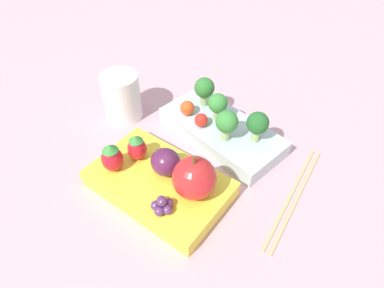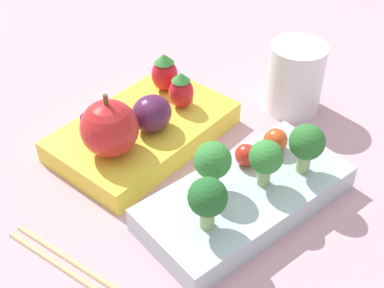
{
  "view_description": "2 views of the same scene",
  "coord_description": "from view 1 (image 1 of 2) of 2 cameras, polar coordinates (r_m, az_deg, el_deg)",
  "views": [
    {
      "loc": [
        0.24,
        -0.29,
        0.4
      ],
      "look_at": [
        -0.0,
        -0.01,
        0.04
      ],
      "focal_mm": 32.0,
      "sensor_mm": 36.0,
      "label": 1
    },
    {
      "loc": [
        0.3,
        0.29,
        0.39
      ],
      "look_at": [
        -0.0,
        -0.01,
        0.04
      ],
      "focal_mm": 50.0,
      "sensor_mm": 36.0,
      "label": 2
    }
  ],
  "objects": [
    {
      "name": "ground_plane",
      "position": [
        0.55,
        0.53,
        -2.52
      ],
      "size": [
        4.0,
        4.0,
        0.0
      ],
      "primitive_type": "plane",
      "color": "#C6939E"
    },
    {
      "name": "bento_box_savoury",
      "position": [
        0.58,
        4.59,
        2.36
      ],
      "size": [
        0.22,
        0.12,
        0.03
      ],
      "color": "silver",
      "rests_on": "ground_plane"
    },
    {
      "name": "bento_box_fruit",
      "position": [
        0.5,
        -5.35,
        -6.65
      ],
      "size": [
        0.21,
        0.14,
        0.03
      ],
      "color": "yellow",
      "rests_on": "ground_plane"
    },
    {
      "name": "broccoli_floret_0",
      "position": [
        0.59,
        2.08,
        9.2
      ],
      "size": [
        0.04,
        0.04,
        0.05
      ],
      "color": "#93B770",
      "rests_on": "bento_box_savoury"
    },
    {
      "name": "broccoli_floret_1",
      "position": [
        0.53,
        5.81,
        3.57
      ],
      "size": [
        0.04,
        0.04,
        0.05
      ],
      "color": "#93B770",
      "rests_on": "bento_box_savoury"
    },
    {
      "name": "broccoli_floret_2",
      "position": [
        0.53,
        10.88,
        3.3
      ],
      "size": [
        0.03,
        0.03,
        0.05
      ],
      "color": "#93B770",
      "rests_on": "bento_box_savoury"
    },
    {
      "name": "broccoli_floret_3",
      "position": [
        0.56,
        4.34,
        6.65
      ],
      "size": [
        0.03,
        0.03,
        0.05
      ],
      "color": "#93B770",
      "rests_on": "bento_box_savoury"
    },
    {
      "name": "cherry_tomato_0",
      "position": [
        0.58,
        -0.8,
        6.03
      ],
      "size": [
        0.03,
        0.03,
        0.03
      ],
      "color": "#DB4C1E",
      "rests_on": "bento_box_savoury"
    },
    {
      "name": "cherry_tomato_1",
      "position": [
        0.56,
        1.54,
        4.0
      ],
      "size": [
        0.02,
        0.02,
        0.02
      ],
      "color": "red",
      "rests_on": "bento_box_savoury"
    },
    {
      "name": "apple",
      "position": [
        0.45,
        0.37,
        -5.67
      ],
      "size": [
        0.06,
        0.06,
        0.07
      ],
      "color": "red",
      "rests_on": "bento_box_fruit"
    },
    {
      "name": "strawberry_0",
      "position": [
        0.51,
        -9.18,
        -0.55
      ],
      "size": [
        0.03,
        0.03,
        0.04
      ],
      "color": "red",
      "rests_on": "bento_box_fruit"
    },
    {
      "name": "strawberry_1",
      "position": [
        0.5,
        -13.2,
        -2.19
      ],
      "size": [
        0.03,
        0.03,
        0.05
      ],
      "color": "red",
      "rests_on": "bento_box_fruit"
    },
    {
      "name": "plum",
      "position": [
        0.49,
        -4.67,
        -2.84
      ],
      "size": [
        0.04,
        0.04,
        0.04
      ],
      "color": "#511E42",
      "rests_on": "bento_box_fruit"
    },
    {
      "name": "grape_cluster",
      "position": [
        0.45,
        -4.97,
        -10.13
      ],
      "size": [
        0.03,
        0.03,
        0.02
      ],
      "color": "#562D5B",
      "rests_on": "bento_box_fruit"
    },
    {
      "name": "drinking_cup",
      "position": [
        0.62,
        -11.45,
        7.88
      ],
      "size": [
        0.07,
        0.07,
        0.08
      ],
      "color": "white",
      "rests_on": "ground_plane"
    },
    {
      "name": "chopsticks_pair",
      "position": [
        0.52,
        16.7,
        -8.22
      ],
      "size": [
        0.05,
        0.21,
        0.01
      ],
      "color": "tan",
      "rests_on": "ground_plane"
    }
  ]
}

